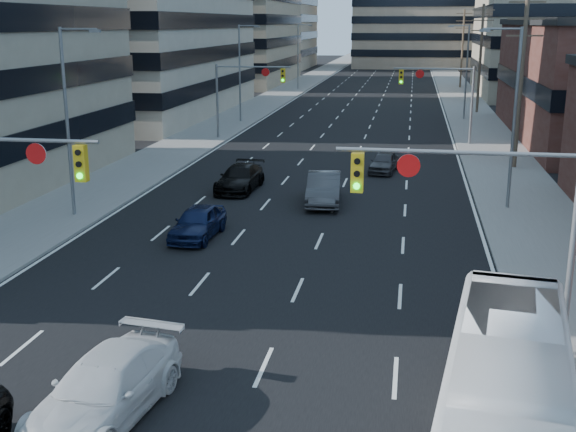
{
  "coord_description": "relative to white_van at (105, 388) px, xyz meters",
  "views": [
    {
      "loc": [
        5.52,
        -11.74,
        9.19
      ],
      "look_at": [
        1.13,
        13.9,
        2.2
      ],
      "focal_mm": 45.0,
      "sensor_mm": 36.0,
      "label": 1
    }
  ],
  "objects": [
    {
      "name": "streetlight_left_far",
      "position": [
        -8.94,
        87.17,
        4.29
      ],
      "size": [
        2.03,
        0.22,
        9.0
      ],
      "color": "slate",
      "rests_on": "ground"
    },
    {
      "name": "utility_pole_midblock",
      "position": [
        13.6,
        63.17,
        5.02
      ],
      "size": [
        2.2,
        0.28,
        11.0
      ],
      "color": "#4C3D2D",
      "rests_on": "ground"
    },
    {
      "name": "signal_far_right",
      "position": [
        9.08,
        42.17,
        3.54
      ],
      "size": [
        6.09,
        0.33,
        6.0
      ],
      "color": "slate",
      "rests_on": "ground"
    },
    {
      "name": "streetlight_right_near",
      "position": [
        11.74,
        22.17,
        4.29
      ],
      "size": [
        2.03,
        0.22,
        9.0
      ],
      "color": "slate",
      "rests_on": "ground"
    },
    {
      "name": "transit_bus",
      "position": [
        9.11,
        -0.68,
        0.72
      ],
      "size": [
        3.92,
        10.88,
        2.96
      ],
      "primitive_type": "imported",
      "rotation": [
        0.0,
        0.0,
        -0.14
      ],
      "color": "white",
      "rests_on": "ground"
    },
    {
      "name": "white_van",
      "position": [
        0.0,
        0.0,
        0.0
      ],
      "size": [
        2.78,
        5.46,
        1.52
      ],
      "primitive_type": "imported",
      "rotation": [
        0.0,
        0.0,
        -0.13
      ],
      "color": "silver",
      "rests_on": "ground"
    },
    {
      "name": "streetlight_right_far",
      "position": [
        11.74,
        57.17,
        4.29
      ],
      "size": [
        2.03,
        0.22,
        9.0
      ],
      "color": "slate",
      "rests_on": "ground"
    },
    {
      "name": "signal_far_left",
      "position": [
        -6.28,
        42.17,
        3.54
      ],
      "size": [
        6.09,
        0.33,
        6.0
      ],
      "color": "slate",
      "rests_on": "ground"
    },
    {
      "name": "bg_block_right",
      "position": [
        33.4,
        127.17,
        5.24
      ],
      "size": [
        22.0,
        22.0,
        12.0
      ],
      "primitive_type": "cube",
      "color": "gray",
      "rests_on": "ground"
    },
    {
      "name": "sedan_grey_center",
      "position": [
        2.57,
        21.93,
        0.05
      ],
      "size": [
        2.1,
        5.01,
        1.61
      ],
      "primitive_type": "imported",
      "rotation": [
        0.0,
        0.0,
        0.08
      ],
      "color": "#3A3A3D",
      "rests_on": "ground"
    },
    {
      "name": "sedan_grey_right",
      "position": [
        5.32,
        30.73,
        -0.11
      ],
      "size": [
        2.03,
        3.96,
        1.29
      ],
      "primitive_type": "imported",
      "rotation": [
        0.0,
        0.0,
        -0.14
      ],
      "color": "#38383A",
      "rests_on": "ground"
    },
    {
      "name": "utility_pole_distant",
      "position": [
        13.6,
        93.17,
        5.02
      ],
      "size": [
        2.2,
        0.28,
        11.0
      ],
      "color": "#4C3D2D",
      "rests_on": "ground"
    },
    {
      "name": "streetlight_left_mid",
      "position": [
        -8.94,
        52.17,
        4.29
      ],
      "size": [
        2.03,
        0.22,
        9.0
      ],
      "color": "slate",
      "rests_on": "ground"
    },
    {
      "name": "sedan_blue",
      "position": [
        -2.14,
        14.82,
        -0.05
      ],
      "size": [
        1.86,
        4.25,
        1.42
      ],
      "primitive_type": "imported",
      "rotation": [
        0.0,
        0.0,
        -0.04
      ],
      "color": "#0E173A",
      "rests_on": "ground"
    },
    {
      "name": "office_left_far",
      "position": [
        -22.6,
        97.17,
        7.24
      ],
      "size": [
        20.0,
        30.0,
        16.0
      ],
      "primitive_type": "cube",
      "color": "gray",
      "rests_on": "ground"
    },
    {
      "name": "office_right_far",
      "position": [
        26.4,
        85.17,
        6.24
      ],
      "size": [
        22.0,
        28.0,
        14.0
      ],
      "primitive_type": "cube",
      "color": "gray",
      "rests_on": "ground"
    },
    {
      "name": "utility_pole_block",
      "position": [
        13.6,
        33.17,
        5.02
      ],
      "size": [
        2.2,
        0.28,
        11.0
      ],
      "color": "#4C3D2D",
      "rests_on": "ground"
    },
    {
      "name": "sedan_black_far",
      "position": [
        -2.48,
        24.2,
        -0.05
      ],
      "size": [
        2.21,
        4.97,
        1.42
      ],
      "primitive_type": "imported",
      "rotation": [
        0.0,
        0.0,
        -0.05
      ],
      "color": "black",
      "rests_on": "ground"
    },
    {
      "name": "sidewalk_left",
      "position": [
        -10.1,
        127.17,
        -0.68
      ],
      "size": [
        5.0,
        300.0,
        0.15
      ],
      "primitive_type": "cube",
      "color": "slate",
      "rests_on": "ground"
    },
    {
      "name": "sidewalk_right",
      "position": [
        12.9,
        127.17,
        -0.68
      ],
      "size": [
        5.0,
        300.0,
        0.15
      ],
      "primitive_type": "cube",
      "color": "slate",
      "rests_on": "ground"
    },
    {
      "name": "road_surface",
      "position": [
        1.4,
        127.17,
        -0.75
      ],
      "size": [
        18.0,
        300.0,
        0.02
      ],
      "primitive_type": "cube",
      "color": "black",
      "rests_on": "ground"
    },
    {
      "name": "signal_near_right",
      "position": [
        8.85,
        5.17,
        3.57
      ],
      "size": [
        6.59,
        0.33,
        6.0
      ],
      "color": "slate",
      "rests_on": "ground"
    },
    {
      "name": "bg_block_left",
      "position": [
        -26.6,
        137.17,
        9.24
      ],
      "size": [
        24.0,
        24.0,
        20.0
      ],
      "primitive_type": "cube",
      "color": "#ADA089",
      "rests_on": "ground"
    },
    {
      "name": "streetlight_left_near",
      "position": [
        -8.94,
        17.17,
        4.29
      ],
      "size": [
        2.03,
        0.22,
        9.0
      ],
      "color": "slate",
      "rests_on": "ground"
    }
  ]
}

